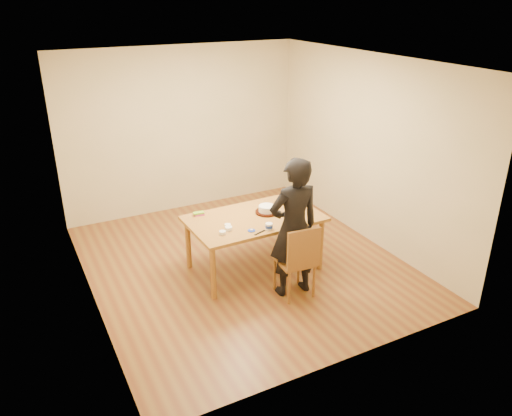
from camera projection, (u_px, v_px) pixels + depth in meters
name	position (u px, v px, depth m)	size (l,w,h in m)	color
room_shell	(231.00, 163.00, 6.63)	(4.00, 4.50, 2.70)	brown
dining_table	(254.00, 219.00, 6.49)	(1.72, 1.02, 0.04)	brown
dining_chair	(295.00, 261.00, 6.03)	(0.41, 0.41, 0.04)	brown
cake_plate	(267.00, 212.00, 6.60)	(0.31, 0.31, 0.02)	red
cake	(267.00, 209.00, 6.58)	(0.22, 0.22, 0.07)	white
frosting_dome	(267.00, 205.00, 6.56)	(0.21, 0.21, 0.03)	white
frosting_tub	(269.00, 226.00, 6.13)	(0.09, 0.09, 0.08)	white
frosting_lid	(251.00, 231.00, 6.10)	(0.10, 0.10, 0.01)	#182FA2
frosting_dollop	(251.00, 230.00, 6.10)	(0.04, 0.04, 0.02)	white
ramekin_green	(229.00, 228.00, 6.12)	(0.09, 0.09, 0.04)	white
ramekin_yellow	(228.00, 226.00, 6.20)	(0.08, 0.08, 0.04)	white
ramekin_multi	(223.00, 233.00, 6.02)	(0.08, 0.08, 0.04)	white
candy_box_pink	(199.00, 214.00, 6.53)	(0.13, 0.07, 0.02)	#EA3790
candy_box_green	(199.00, 213.00, 6.52)	(0.14, 0.07, 0.02)	green
spatula	(260.00, 233.00, 6.05)	(0.18, 0.02, 0.01)	black
person	(294.00, 228.00, 5.90)	(0.64, 0.42, 1.75)	black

